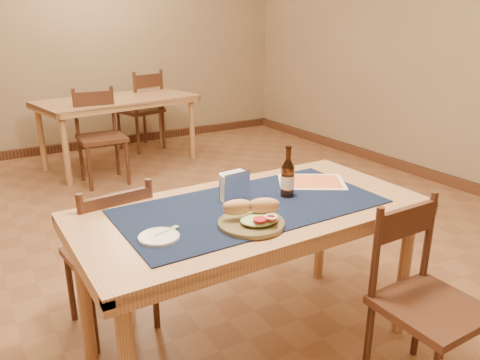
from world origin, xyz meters
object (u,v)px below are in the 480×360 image
main_table (251,223)px  back_table (118,106)px  chair_main_far (111,254)px  beer_bottle (288,178)px  sandwich_plate (253,218)px  chair_main_near (424,299)px  napkin_holder (234,186)px

main_table → back_table: (0.43, 3.38, 0.00)m
chair_main_far → beer_bottle: bearing=-32.0°
main_table → back_table: size_ratio=0.91×
beer_bottle → sandwich_plate: bearing=-148.7°
chair_main_near → napkin_holder: (-0.50, 0.73, 0.38)m
sandwich_plate → beer_bottle: (0.32, 0.20, 0.06)m
main_table → napkin_holder: napkin_holder is taller
back_table → beer_bottle: bearing=-93.7°
sandwich_plate → napkin_holder: napkin_holder is taller
main_table → back_table: 3.40m
chair_main_far → napkin_holder: napkin_holder is taller
chair_main_near → beer_bottle: bearing=112.7°
main_table → chair_main_far: 0.75m
main_table → sandwich_plate: bearing=-120.8°
back_table → main_table: bearing=-97.3°
back_table → chair_main_near: size_ratio=2.08×
beer_bottle → napkin_holder: (-0.24, 0.10, -0.03)m
sandwich_plate → napkin_holder: (0.09, 0.30, 0.03)m
main_table → chair_main_far: size_ratio=1.90×
beer_bottle → napkin_holder: size_ratio=1.58×
chair_main_far → beer_bottle: beer_bottle is taller
main_table → sandwich_plate: sandwich_plate is taller
back_table → napkin_holder: bearing=-97.9°
main_table → chair_main_near: chair_main_near is taller
sandwich_plate → beer_bottle: size_ratio=1.13×
main_table → chair_main_near: 0.81m
napkin_holder → beer_bottle: bearing=-23.2°
beer_bottle → napkin_holder: 0.26m
chair_main_far → napkin_holder: 0.74m
main_table → sandwich_plate: 0.24m
main_table → chair_main_far: (-0.53, 0.48, -0.23)m
main_table → chair_main_near: bearing=-52.4°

